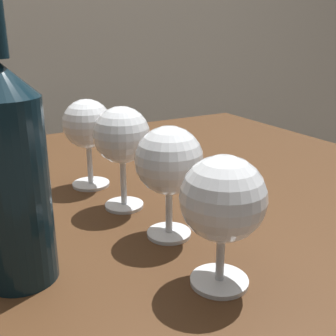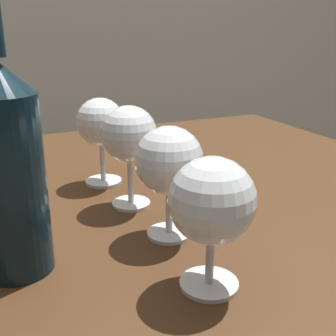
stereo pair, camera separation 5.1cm
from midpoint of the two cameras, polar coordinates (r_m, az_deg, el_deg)
dining_table at (r=0.75m, az=-3.84°, el=-10.17°), size 1.12×0.85×0.76m
wine_glass_merlot at (r=0.41m, az=9.64°, el=-4.97°), size 0.09×0.09×0.14m
wine_glass_pinot at (r=0.51m, az=2.88°, el=0.81°), size 0.09×0.09×0.15m
wine_glass_port at (r=0.60m, az=-2.98°, el=4.37°), size 0.08×0.08×0.15m
wine_glass_empty at (r=0.70m, az=-7.24°, el=5.94°), size 0.08×0.08×0.15m
wine_bottle at (r=0.45m, az=-18.41°, el=0.31°), size 0.08×0.08×0.32m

